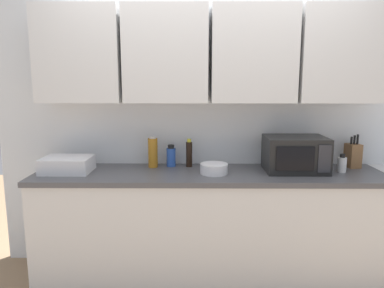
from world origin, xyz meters
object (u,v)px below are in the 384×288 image
at_px(bottle_soy_dark, 189,154).
at_px(bottle_amber_vinegar, 153,152).
at_px(bottle_blue_cleaner, 171,156).
at_px(dish_rack, 67,165).
at_px(bowl_ceramic_small, 214,169).
at_px(microwave, 295,154).
at_px(bottle_white_jar, 342,164).
at_px(knife_block, 353,155).

bearing_deg(bottle_soy_dark, bottle_amber_vinegar, -175.88).
height_order(bottle_blue_cleaner, bottle_soy_dark, bottle_soy_dark).
xyz_separation_m(bottle_soy_dark, bottle_amber_vinegar, (-0.31, -0.02, 0.02)).
xyz_separation_m(dish_rack, bowl_ceramic_small, (1.17, -0.04, -0.02)).
xyz_separation_m(microwave, bottle_blue_cleaner, (-1.01, 0.16, -0.05)).
bearing_deg(bowl_ceramic_small, microwave, 7.84).
relative_size(bottle_white_jar, bottle_amber_vinegar, 0.56).
xyz_separation_m(knife_block, bottle_white_jar, (-0.15, -0.17, -0.04)).
bearing_deg(dish_rack, bottle_blue_cleaner, 14.05).
bearing_deg(bowl_ceramic_small, bottle_soy_dark, 130.24).
xyz_separation_m(knife_block, bottle_blue_cleaner, (-1.53, 0.03, -0.02)).
bearing_deg(dish_rack, bottle_white_jar, 0.30).
height_order(bottle_blue_cleaner, bowl_ceramic_small, bottle_blue_cleaner).
bearing_deg(bottle_white_jar, dish_rack, -179.70).
distance_m(dish_rack, bottle_white_jar, 2.20).
height_order(microwave, bowl_ceramic_small, microwave).
bearing_deg(bowl_ceramic_small, bottle_blue_cleaner, 144.94).
height_order(knife_block, bottle_blue_cleaner, knife_block).
xyz_separation_m(bottle_soy_dark, bowl_ceramic_small, (0.20, -0.24, -0.07)).
bearing_deg(knife_block, bottle_soy_dark, 179.39).
distance_m(microwave, bottle_soy_dark, 0.87).
relative_size(microwave, bottle_amber_vinegar, 1.83).
bearing_deg(microwave, bowl_ceramic_small, -172.16).
distance_m(bottle_blue_cleaner, bottle_amber_vinegar, 0.16).
distance_m(dish_rack, bowl_ceramic_small, 1.17).
relative_size(bottle_soy_dark, bowl_ceramic_small, 1.10).
xyz_separation_m(bottle_blue_cleaner, bottle_amber_vinegar, (-0.15, -0.03, 0.04)).
bearing_deg(bottle_soy_dark, dish_rack, -168.82).
relative_size(microwave, bottle_soy_dark, 2.01).
distance_m(bottle_soy_dark, bottle_amber_vinegar, 0.31).
xyz_separation_m(microwave, bowl_ceramic_small, (-0.66, -0.09, -0.10)).
relative_size(knife_block, bottle_white_jar, 1.92).
distance_m(knife_block, bottle_soy_dark, 1.38).
bearing_deg(bowl_ceramic_small, bottle_white_jar, 3.09).
height_order(bottle_soy_dark, bowl_ceramic_small, bottle_soy_dark).
bearing_deg(bottle_blue_cleaner, bottle_amber_vinegar, -167.11).
height_order(microwave, bottle_amber_vinegar, microwave).
bearing_deg(dish_rack, knife_block, 4.32).
distance_m(bottle_white_jar, bottle_amber_vinegar, 1.54).
relative_size(dish_rack, bottle_amber_vinegar, 1.45).
distance_m(knife_block, bottle_amber_vinegar, 1.68).
xyz_separation_m(knife_block, bowl_ceramic_small, (-1.18, -0.22, -0.06)).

